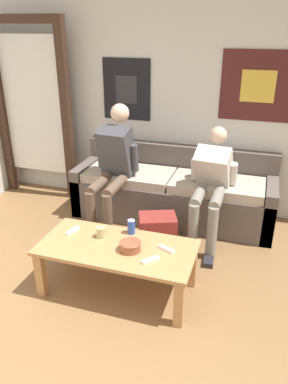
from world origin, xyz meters
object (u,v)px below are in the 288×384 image
object	(u,v)px
person_seated_adult	(113,164)
backpack	(157,235)
couch	(173,193)
pillar_candle	(101,232)
coffee_table	(117,253)
drink_can_blue	(131,227)
ceramic_bowl	(130,246)
game_controller_near_left	(166,249)
person_seated_teen	(211,182)
game_controller_far_center	(151,260)
game_controller_near_right	(73,231)

from	to	relation	value
person_seated_adult	backpack	world-z (taller)	person_seated_adult
couch	pillar_candle	distance (m)	1.37
couch	person_seated_adult	size ratio (longest dim) A/B	1.72
backpack	pillar_candle	distance (m)	0.72
coffee_table	drink_can_blue	bearing A→B (deg)	79.66
ceramic_bowl	drink_can_blue	world-z (taller)	drink_can_blue
drink_can_blue	game_controller_near_left	world-z (taller)	drink_can_blue
backpack	person_seated_teen	bearing A→B (deg)	44.81
couch	backpack	distance (m)	0.77
backpack	drink_can_blue	bearing A→B (deg)	-104.30
ceramic_bowl	game_controller_far_center	bearing A→B (deg)	-25.69
drink_can_blue	coffee_table	bearing A→B (deg)	-100.34
person_seated_adult	game_controller_far_center	xyz separation A→B (m)	(0.77, -1.18, -0.27)
ceramic_bowl	pillar_candle	size ratio (longest dim) A/B	1.68
ceramic_bowl	backpack	bearing A→B (deg)	87.57
couch	game_controller_near_right	distance (m)	1.45
coffee_table	game_controller_near_left	world-z (taller)	game_controller_near_left
drink_can_blue	game_controller_near_right	bearing A→B (deg)	-164.41
person_seated_adult	person_seated_teen	bearing A→B (deg)	1.04
couch	backpack	bearing A→B (deg)	-87.52
couch	drink_can_blue	bearing A→B (deg)	-93.74
person_seated_teen	game_controller_near_left	size ratio (longest dim) A/B	7.63
game_controller_near_left	game_controller_far_center	distance (m)	0.20
drink_can_blue	game_controller_near_left	xyz separation A→B (m)	(0.35, -0.17, -0.05)
person_seated_adult	drink_can_blue	bearing A→B (deg)	-59.31
coffee_table	backpack	size ratio (longest dim) A/B	2.97
backpack	game_controller_near_right	distance (m)	0.86
person_seated_adult	backpack	xyz separation A→B (m)	(0.61, -0.40, -0.53)
game_controller_near_left	person_seated_adult	bearing A→B (deg)	130.21
person_seated_teen	game_controller_near_left	xyz separation A→B (m)	(-0.18, -1.02, -0.18)
person_seated_adult	person_seated_teen	distance (m)	1.04
game_controller_near_left	couch	bearing A→B (deg)	101.33
coffee_table	game_controller_far_center	size ratio (longest dim) A/B	9.65
person_seated_teen	coffee_table	bearing A→B (deg)	-117.99
coffee_table	ceramic_bowl	world-z (taller)	ceramic_bowl
ceramic_bowl	game_controller_near_left	xyz separation A→B (m)	(0.27, 0.09, -0.03)
drink_can_blue	game_controller_near_left	size ratio (longest dim) A/B	0.86
coffee_table	game_controller_far_center	xyz separation A→B (m)	(0.32, -0.12, 0.08)
ceramic_bowl	person_seated_teen	bearing A→B (deg)	67.78
coffee_table	game_controller_far_center	distance (m)	0.35
pillar_candle	game_controller_far_center	size ratio (longest dim) A/B	0.79
ceramic_bowl	game_controller_near_right	distance (m)	0.58
couch	coffee_table	distance (m)	1.43
couch	coffee_table	bearing A→B (deg)	-94.81
couch	person_seated_teen	xyz separation A→B (m)	(0.46, -0.34, 0.33)
couch	ceramic_bowl	bearing A→B (deg)	-89.86
person_seated_adult	game_controller_near_right	xyz separation A→B (m)	(0.01, -0.97, -0.27)
couch	coffee_table	size ratio (longest dim) A/B	1.76
person_seated_teen	pillar_candle	xyz separation A→B (m)	(-0.75, -0.99, -0.15)
game_controller_near_right	person_seated_adult	bearing A→B (deg)	90.68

